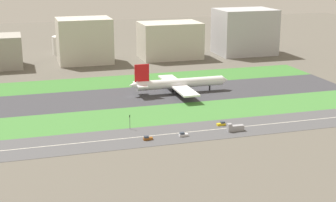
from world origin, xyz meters
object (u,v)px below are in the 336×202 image
at_px(car_1, 183,135).
at_px(car_0, 147,138).
at_px(airliner, 178,83).
at_px(cargo_warehouse, 245,32).
at_px(hangar_building, 84,41).
at_px(fuel_tank_west, 63,45).
at_px(car_2, 221,124).
at_px(truck_0, 235,128).
at_px(office_tower, 170,40).
at_px(traffic_light, 130,121).

xyz_separation_m(car_1, car_0, (-17.57, 0.00, 0.00)).
height_order(airliner, cargo_warehouse, cargo_warehouse).
bearing_deg(hangar_building, cargo_warehouse, 0.00).
bearing_deg(fuel_tank_west, car_1, -81.99).
relative_size(car_2, cargo_warehouse, 0.09).
distance_m(car_2, truck_0, 10.46).
distance_m(truck_0, office_tower, 194.07).
xyz_separation_m(hangar_building, office_tower, (71.83, 0.00, -2.93)).
distance_m(airliner, hangar_building, 122.27).
distance_m(truck_0, traffic_light, 52.04).
relative_size(traffic_light, office_tower, 0.14).
bearing_deg(cargo_warehouse, office_tower, 180.00).
bearing_deg(cargo_warehouse, truck_0, -116.01).
bearing_deg(airliner, traffic_light, -126.52).
bearing_deg(office_tower, truck_0, -97.39).
relative_size(airliner, office_tower, 1.29).
bearing_deg(car_1, truck_0, 180.00).
bearing_deg(truck_0, traffic_light, -20.26).
bearing_deg(truck_0, fuel_tank_west, -75.75).
bearing_deg(fuel_tank_west, cargo_warehouse, -16.30).
height_order(car_0, cargo_warehouse, cargo_warehouse).
bearing_deg(cargo_warehouse, hangar_building, 180.00).
bearing_deg(hangar_building, car_1, -84.02).
bearing_deg(car_0, office_tower, -109.84).
bearing_deg(cargo_warehouse, car_1, -122.11).
distance_m(hangar_building, cargo_warehouse, 140.61).
xyz_separation_m(car_2, truck_0, (2.97, -10.00, 0.75)).
bearing_deg(fuel_tank_west, airliner, -70.65).
relative_size(car_1, office_tower, 0.09).
height_order(car_1, car_2, same).
bearing_deg(office_tower, traffic_light, -112.94).
distance_m(car_0, office_tower, 204.61).
bearing_deg(airliner, car_1, -106.08).
xyz_separation_m(car_1, hangar_building, (-20.12, 192.00, 17.05)).
distance_m(car_1, fuel_tank_west, 239.44).
xyz_separation_m(cargo_warehouse, fuel_tank_west, (-153.85, 45.00, -11.73)).
xyz_separation_m(airliner, car_2, (1.35, -68.00, -5.31)).
relative_size(truck_0, office_tower, 0.17).
bearing_deg(fuel_tank_west, car_0, -86.19).
distance_m(airliner, cargo_warehouse, 150.92).
height_order(car_2, cargo_warehouse, cargo_warehouse).
bearing_deg(car_2, office_tower, 81.29).
height_order(car_2, truck_0, truck_0).
distance_m(car_0, fuel_tank_west, 237.63).
xyz_separation_m(car_0, fuel_tank_west, (-15.79, 237.00, 6.96)).
bearing_deg(car_0, cargo_warehouse, -125.72).
distance_m(car_2, traffic_light, 46.60).
bearing_deg(car_1, car_2, -157.25).
xyz_separation_m(car_0, hangar_building, (-2.55, 192.00, 17.05)).
bearing_deg(car_0, hangar_building, -89.24).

